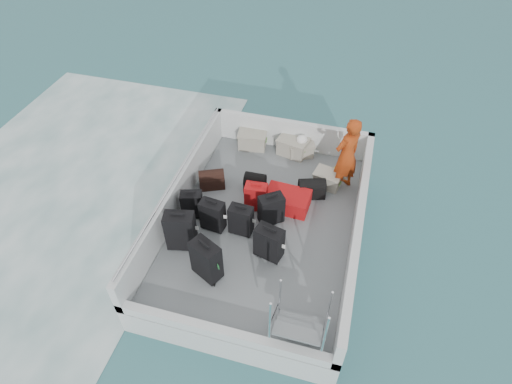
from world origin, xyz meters
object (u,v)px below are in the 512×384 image
at_px(suitcase_3, 206,260).
at_px(suitcase_6, 269,243).
at_px(suitcase_8, 287,200).
at_px(suitcase_4, 241,220).
at_px(suitcase_2, 192,205).
at_px(crate_3, 327,180).
at_px(suitcase_1, 213,216).
at_px(passenger, 347,155).
at_px(crate_2, 301,149).
at_px(crate_0, 252,140).
at_px(suitcase_5, 256,197).
at_px(suitcase_7, 271,210).
at_px(crate_1, 293,147).
at_px(suitcase_0, 181,231).

relative_size(suitcase_3, suitcase_6, 1.15).
bearing_deg(suitcase_8, suitcase_4, 145.51).
bearing_deg(suitcase_2, crate_3, 16.31).
height_order(suitcase_1, suitcase_6, suitcase_6).
bearing_deg(passenger, suitcase_8, -5.44).
height_order(suitcase_1, crate_2, suitcase_1).
distance_m(suitcase_6, suitcase_8, 1.29).
bearing_deg(suitcase_3, crate_0, 120.34).
bearing_deg(crate_0, crate_2, 0.00).
distance_m(suitcase_5, suitcase_6, 1.20).
height_order(suitcase_3, crate_3, suitcase_3).
xyz_separation_m(suitcase_6, suitcase_7, (-0.16, 0.80, -0.01)).
bearing_deg(crate_3, suitcase_3, -120.56).
bearing_deg(suitcase_3, suitcase_1, 130.91).
bearing_deg(passenger, suitcase_7, 1.18).
distance_m(suitcase_8, crate_0, 2.04).
bearing_deg(suitcase_4, suitcase_2, 174.98).
xyz_separation_m(suitcase_4, suitcase_6, (0.63, -0.39, 0.02)).
height_order(suitcase_3, suitcase_4, suitcase_3).
bearing_deg(suitcase_5, suitcase_2, -159.13).
height_order(crate_1, passenger, passenger).
xyz_separation_m(crate_2, passenger, (1.02, -0.78, 0.68)).
xyz_separation_m(suitcase_3, suitcase_6, (0.91, 0.68, -0.05)).
distance_m(suitcase_6, suitcase_7, 0.82).
height_order(crate_3, passenger, passenger).
xyz_separation_m(suitcase_4, passenger, (1.65, 1.76, 0.52)).
distance_m(suitcase_7, passenger, 1.86).
xyz_separation_m(suitcase_3, suitcase_7, (0.75, 1.48, -0.06)).
bearing_deg(crate_3, crate_0, 155.75).
relative_size(suitcase_7, crate_0, 1.06).
xyz_separation_m(suitcase_2, crate_2, (1.66, 2.38, -0.13)).
relative_size(suitcase_2, suitcase_8, 0.68).
xyz_separation_m(suitcase_2, passenger, (2.68, 1.60, 0.54)).
bearing_deg(passenger, suitcase_1, -8.30).
bearing_deg(suitcase_5, suitcase_6, -67.53).
relative_size(crate_0, crate_2, 1.16).
distance_m(suitcase_2, crate_0, 2.44).
height_order(suitcase_8, passenger, passenger).
relative_size(suitcase_4, suitcase_5, 1.07).
relative_size(suitcase_3, suitcase_5, 1.30).
height_order(suitcase_4, suitcase_7, suitcase_7).
distance_m(suitcase_1, suitcase_5, 0.96).
height_order(suitcase_0, suitcase_5, suitcase_0).
height_order(suitcase_2, crate_3, suitcase_2).
relative_size(suitcase_8, crate_2, 1.66).
bearing_deg(passenger, suitcase_3, 8.00).
xyz_separation_m(suitcase_0, suitcase_7, (1.40, 1.01, -0.08)).
bearing_deg(crate_0, suitcase_4, -78.81).
xyz_separation_m(suitcase_5, crate_0, (-0.60, 1.86, -0.11)).
xyz_separation_m(suitcase_0, crate_0, (0.43, 3.14, -0.22)).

